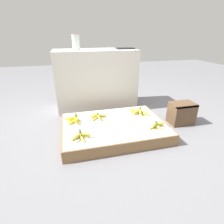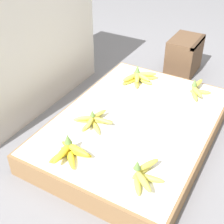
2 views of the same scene
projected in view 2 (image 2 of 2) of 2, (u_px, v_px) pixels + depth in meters
ground_plane at (135, 136)px, 1.79m from camera, size 10.00×10.00×0.00m
display_platform at (136, 127)px, 1.76m from camera, size 1.14×0.81×0.13m
back_vendor_table at (6, 40)px, 1.86m from camera, size 1.15×0.50×0.84m
wooden_crate at (184, 55)px, 2.35m from camera, size 0.29×0.20×0.27m
banana_bunch_front_left at (143, 175)px, 1.34m from camera, size 0.22×0.14×0.10m
banana_bunch_front_right at (197, 89)px, 1.91m from camera, size 0.22×0.13×0.10m
banana_bunch_middle_left at (69, 151)px, 1.45m from camera, size 0.18×0.17×0.11m
banana_bunch_middle_midleft at (94, 120)px, 1.66m from camera, size 0.22×0.22×0.08m
banana_bunch_middle_right at (139, 78)px, 2.02m from camera, size 0.22×0.18×0.11m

